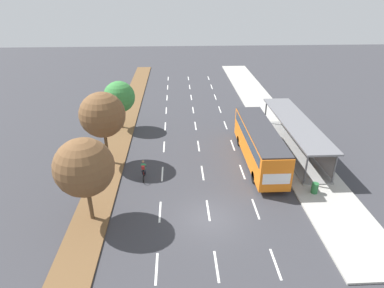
{
  "coord_description": "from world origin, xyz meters",
  "views": [
    {
      "loc": [
        -2.12,
        -18.16,
        14.87
      ],
      "look_at": [
        -0.76,
        9.47,
        1.2
      ],
      "focal_mm": 30.56,
      "sensor_mm": 36.0,
      "label": 1
    }
  ],
  "objects_px": {
    "median_tree_third": "(119,97)",
    "trash_bin": "(315,188)",
    "bus": "(259,141)",
    "cyclist": "(144,171)",
    "median_tree_nearest": "(84,167)",
    "bus_shelter": "(297,132)",
    "median_tree_second": "(102,115)"
  },
  "relations": [
    {
      "from": "median_tree_third",
      "to": "trash_bin",
      "type": "distance_m",
      "value": 21.98
    },
    {
      "from": "bus",
      "to": "cyclist",
      "type": "height_order",
      "value": "bus"
    },
    {
      "from": "median_tree_nearest",
      "to": "bus",
      "type": "bearing_deg",
      "value": 29.43
    },
    {
      "from": "cyclist",
      "to": "median_tree_third",
      "type": "xyz_separation_m",
      "value": [
        -3.35,
        10.89,
        2.93
      ]
    },
    {
      "from": "median_tree_nearest",
      "to": "median_tree_third",
      "type": "xyz_separation_m",
      "value": [
        -0.18,
        15.99,
        -0.47
      ]
    },
    {
      "from": "bus",
      "to": "median_tree_nearest",
      "type": "height_order",
      "value": "median_tree_nearest"
    },
    {
      "from": "bus_shelter",
      "to": "cyclist",
      "type": "distance_m",
      "value": 15.34
    },
    {
      "from": "bus_shelter",
      "to": "trash_bin",
      "type": "distance_m",
      "value": 7.87
    },
    {
      "from": "bus",
      "to": "trash_bin",
      "type": "relative_size",
      "value": 13.28
    },
    {
      "from": "bus_shelter",
      "to": "trash_bin",
      "type": "height_order",
      "value": "bus_shelter"
    },
    {
      "from": "median_tree_nearest",
      "to": "trash_bin",
      "type": "xyz_separation_m",
      "value": [
        16.63,
        2.18,
        -3.62
      ]
    },
    {
      "from": "bus_shelter",
      "to": "median_tree_third",
      "type": "height_order",
      "value": "median_tree_third"
    },
    {
      "from": "bus",
      "to": "cyclist",
      "type": "bearing_deg",
      "value": -166.45
    },
    {
      "from": "bus",
      "to": "median_tree_third",
      "type": "distance_m",
      "value": 16.09
    },
    {
      "from": "cyclist",
      "to": "bus",
      "type": "bearing_deg",
      "value": 13.55
    },
    {
      "from": "median_tree_second",
      "to": "bus",
      "type": "bearing_deg",
      "value": -1.74
    },
    {
      "from": "median_tree_nearest",
      "to": "median_tree_second",
      "type": "xyz_separation_m",
      "value": [
        -0.32,
        7.99,
        0.53
      ]
    },
    {
      "from": "median_tree_third",
      "to": "median_tree_second",
      "type": "bearing_deg",
      "value": -90.99
    },
    {
      "from": "median_tree_nearest",
      "to": "median_tree_third",
      "type": "relative_size",
      "value": 1.14
    },
    {
      "from": "trash_bin",
      "to": "median_tree_second",
      "type": "bearing_deg",
      "value": 161.08
    },
    {
      "from": "bus",
      "to": "median_tree_third",
      "type": "bearing_deg",
      "value": 148.29
    },
    {
      "from": "median_tree_third",
      "to": "median_tree_nearest",
      "type": "bearing_deg",
      "value": -89.34
    },
    {
      "from": "cyclist",
      "to": "median_tree_third",
      "type": "distance_m",
      "value": 11.76
    },
    {
      "from": "cyclist",
      "to": "trash_bin",
      "type": "relative_size",
      "value": 2.14
    },
    {
      "from": "bus",
      "to": "trash_bin",
      "type": "bearing_deg",
      "value": -59.32
    },
    {
      "from": "bus_shelter",
      "to": "median_tree_second",
      "type": "xyz_separation_m",
      "value": [
        -18.03,
        -1.88,
        2.85
      ]
    },
    {
      "from": "bus",
      "to": "median_tree_nearest",
      "type": "relative_size",
      "value": 1.87
    },
    {
      "from": "median_tree_third",
      "to": "trash_bin",
      "type": "xyz_separation_m",
      "value": [
        16.81,
        -13.8,
        -3.14
      ]
    },
    {
      "from": "bus",
      "to": "trash_bin",
      "type": "distance_m",
      "value": 6.45
    },
    {
      "from": "bus_shelter",
      "to": "median_tree_second",
      "type": "relative_size",
      "value": 2.08
    },
    {
      "from": "cyclist",
      "to": "median_tree_nearest",
      "type": "height_order",
      "value": "median_tree_nearest"
    },
    {
      "from": "bus",
      "to": "bus_shelter",
      "type": "bearing_deg",
      "value": 28.21
    }
  ]
}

